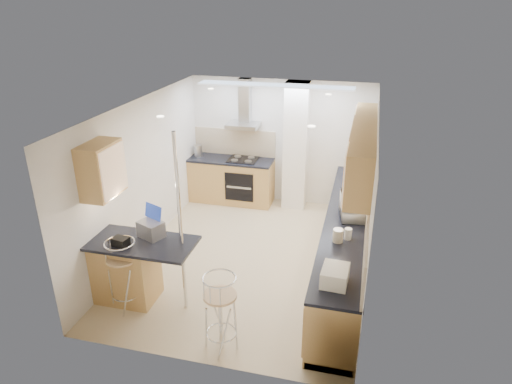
% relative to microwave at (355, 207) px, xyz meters
% --- Properties ---
extents(ground, '(4.80, 4.80, 0.00)m').
position_rel_microwave_xyz_m(ground, '(-1.59, -0.06, -1.08)').
color(ground, '#CEB689').
rests_on(ground, ground).
extents(room_shell, '(3.64, 4.84, 2.51)m').
position_rel_microwave_xyz_m(room_shell, '(-1.27, 0.32, 0.46)').
color(room_shell, white).
rests_on(room_shell, ground).
extents(right_counter, '(0.63, 4.40, 0.92)m').
position_rel_microwave_xyz_m(right_counter, '(-0.09, -0.06, -0.62)').
color(right_counter, tan).
rests_on(right_counter, ground).
extents(back_counter, '(1.70, 0.63, 0.92)m').
position_rel_microwave_xyz_m(back_counter, '(-2.54, 2.04, -0.62)').
color(back_counter, tan).
rests_on(back_counter, ground).
extents(peninsula, '(1.47, 0.72, 0.94)m').
position_rel_microwave_xyz_m(peninsula, '(-2.72, -1.51, -0.61)').
color(peninsula, tan).
rests_on(peninsula, ground).
extents(microwave, '(0.48, 0.64, 0.33)m').
position_rel_microwave_xyz_m(microwave, '(0.00, 0.00, 0.00)').
color(microwave, white).
rests_on(microwave, right_counter).
extents(laptop, '(0.40, 0.35, 0.22)m').
position_rel_microwave_xyz_m(laptop, '(-2.63, -1.34, -0.03)').
color(laptop, gray).
rests_on(laptop, peninsula).
extents(bag, '(0.23, 0.18, 0.11)m').
position_rel_microwave_xyz_m(bag, '(-2.92, -1.66, -0.09)').
color(bag, black).
rests_on(bag, peninsula).
extents(bar_stool_near, '(0.50, 0.50, 1.04)m').
position_rel_microwave_xyz_m(bar_stool_near, '(-2.89, -1.73, -0.56)').
color(bar_stool_near, tan).
rests_on(bar_stool_near, ground).
extents(bar_stool_end, '(0.51, 0.51, 1.03)m').
position_rel_microwave_xyz_m(bar_stool_end, '(-1.39, -2.16, -0.57)').
color(bar_stool_end, tan).
rests_on(bar_stool_end, ground).
extents(jar_a, '(0.14, 0.14, 0.20)m').
position_rel_microwave_xyz_m(jar_a, '(-0.15, 0.34, -0.06)').
color(jar_a, white).
rests_on(jar_a, right_counter).
extents(jar_b, '(0.14, 0.14, 0.16)m').
position_rel_microwave_xyz_m(jar_b, '(0.03, 0.40, -0.08)').
color(jar_b, white).
rests_on(jar_b, right_counter).
extents(jar_c, '(0.15, 0.15, 0.18)m').
position_rel_microwave_xyz_m(jar_c, '(-0.17, -0.82, -0.07)').
color(jar_c, beige).
rests_on(jar_c, right_counter).
extents(jar_d, '(0.11, 0.11, 0.16)m').
position_rel_microwave_xyz_m(jar_d, '(-0.04, -0.72, -0.09)').
color(jar_d, white).
rests_on(jar_d, right_counter).
extents(bread_bin, '(0.31, 0.39, 0.20)m').
position_rel_microwave_xyz_m(bread_bin, '(-0.12, -1.80, -0.06)').
color(bread_bin, white).
rests_on(bread_bin, right_counter).
extents(kettle, '(0.16, 0.16, 0.24)m').
position_rel_microwave_xyz_m(kettle, '(-3.24, 2.05, -0.04)').
color(kettle, '#B0B2B5').
rests_on(kettle, back_counter).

